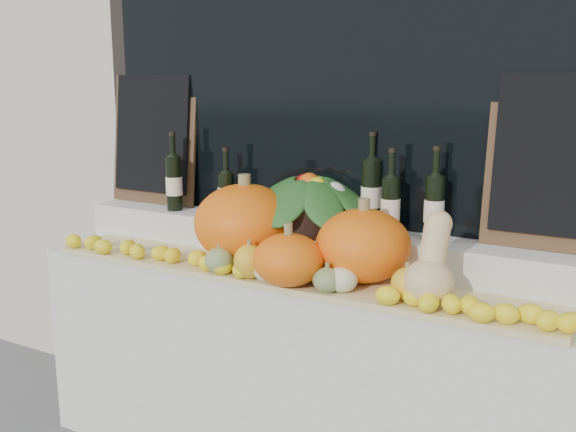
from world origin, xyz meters
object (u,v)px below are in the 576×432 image
Objects in this scene: pumpkin_left at (245,223)px; pumpkin_right at (363,245)px; butternut_squash at (431,268)px; wine_bottle_tall at (371,193)px; produce_bowl at (309,200)px.

pumpkin_left is 0.52m from pumpkin_right.
pumpkin_right is 1.16× the size of butternut_squash.
pumpkin_right is 0.33m from wine_bottle_tall.
pumpkin_right is at bearing 160.41° from butternut_squash.
wine_bottle_tall reaches higher than pumpkin_right.
wine_bottle_tall is (-0.09, 0.29, 0.14)m from pumpkin_right.
pumpkin_right is 0.57× the size of produce_bowl.
pumpkin_left is 0.53m from wine_bottle_tall.
produce_bowl is at bearing 44.19° from pumpkin_left.
produce_bowl is at bearing -159.41° from wine_bottle_tall.
pumpkin_left is 0.68× the size of produce_bowl.
butternut_squash is 0.70m from produce_bowl.
pumpkin_right is 0.30m from butternut_squash.
wine_bottle_tall reaches higher than produce_bowl.
butternut_squash is 0.77× the size of wine_bottle_tall.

